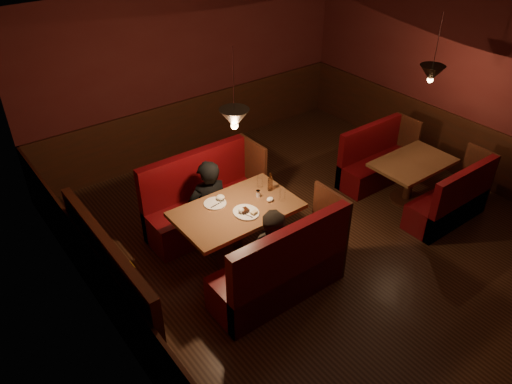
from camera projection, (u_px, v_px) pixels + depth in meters
room at (320, 186)px, 6.20m from camera, size 6.02×7.02×2.92m
main_table at (238, 220)px, 6.30m from camera, size 1.54×0.94×1.08m
main_bench_far at (204, 205)px, 7.04m from camera, size 1.70×0.61×1.16m
main_bench_near at (283, 273)px, 5.88m from camera, size 1.70×0.61×1.16m
second_table at (412, 172)px, 7.52m from camera, size 1.22×0.78×0.69m
second_bench_far at (374, 163)px, 8.14m from camera, size 1.35×0.51×0.96m
second_bench_near at (451, 204)px, 7.17m from camera, size 1.35×0.51×0.96m
diner_a at (208, 191)px, 6.57m from camera, size 0.63×0.46×1.59m
diner_b at (277, 240)px, 5.83m from camera, size 0.81×0.69×1.46m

